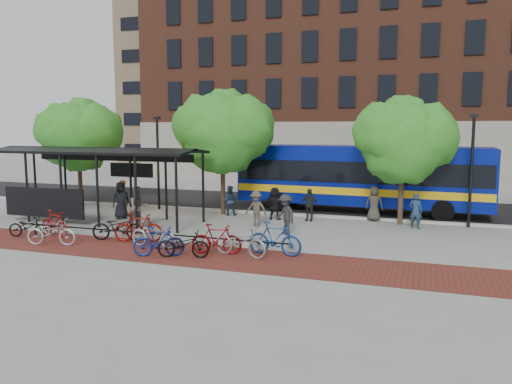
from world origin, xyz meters
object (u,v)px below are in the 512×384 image
(bike_0, at_px, (28,227))
(pedestrian_5, at_px, (275,203))
(tree_b, at_px, (224,129))
(bike_9, at_px, (217,239))
(bike_11, at_px, (275,239))
(bike_4, at_px, (118,227))
(pedestrian_9, at_px, (286,214))
(lamp_post_left, at_px, (158,160))
(pedestrian_7, at_px, (416,211))
(pedestrian_8, at_px, (138,207))
(bike_8, at_px, (183,244))
(bike_2, at_px, (51,232))
(bus_shelter, at_px, (94,159))
(pedestrian_6, at_px, (374,204))
(pedestrian_0, at_px, (121,200))
(bus, at_px, (361,174))
(pedestrian_3, at_px, (256,209))
(bike_7, at_px, (159,241))
(pedestrian_4, at_px, (309,205))
(pedestrian_1, at_px, (124,197))
(lamp_post_right, at_px, (472,167))
(pedestrian_2, at_px, (230,201))
(bike_1, at_px, (55,223))
(bike_10, at_px, (240,241))
(bike_6, at_px, (153,234))
(bike_5, at_px, (138,227))
(tree_a, at_px, (80,133))

(bike_0, height_order, pedestrian_5, pedestrian_5)
(tree_b, height_order, bike_9, tree_b)
(tree_b, distance_m, bike_11, 9.74)
(bike_4, height_order, pedestrian_9, pedestrian_9)
(tree_b, xyz_separation_m, pedestrian_5, (2.96, -0.72, -3.65))
(lamp_post_left, bearing_deg, pedestrian_7, -4.56)
(pedestrian_8, relative_size, pedestrian_9, 1.12)
(bike_8, bearing_deg, bike_2, 75.33)
(bus_shelter, xyz_separation_m, bike_0, (-0.32, -4.11, -2.55))
(bus_shelter, xyz_separation_m, bike_4, (3.52, -3.37, -2.46))
(tree_b, distance_m, pedestrian_6, 8.47)
(pedestrian_0, bearing_deg, lamp_post_left, 32.62)
(bus, distance_m, bike_8, 12.66)
(lamp_post_left, bearing_deg, bike_11, -40.24)
(pedestrian_3, bearing_deg, bike_7, -96.88)
(bus_shelter, bearing_deg, tree_b, 36.21)
(pedestrian_4, bearing_deg, pedestrian_1, -169.67)
(bus_shelter, xyz_separation_m, lamp_post_right, (17.13, 4.08, -0.25))
(lamp_post_left, relative_size, pedestrian_6, 2.98)
(bike_8, distance_m, pedestrian_4, 8.66)
(bike_4, height_order, pedestrian_2, pedestrian_2)
(bike_4, bearing_deg, bike_1, 75.80)
(bike_10, distance_m, pedestrian_0, 9.71)
(bike_2, height_order, bike_9, bike_9)
(bike_7, height_order, pedestrian_1, pedestrian_1)
(pedestrian_7, bearing_deg, bike_7, 56.01)
(bike_9, relative_size, pedestrian_2, 1.19)
(bike_6, relative_size, bike_10, 0.93)
(pedestrian_5, bearing_deg, pedestrian_6, -160.14)
(bus, bearing_deg, lamp_post_left, -163.49)
(pedestrian_7, bearing_deg, bike_5, 43.64)
(bus_shelter, bearing_deg, bike_2, -72.23)
(tree_b, height_order, bike_5, tree_b)
(pedestrian_3, bearing_deg, bike_11, -57.50)
(bike_0, height_order, bike_1, bike_1)
(bike_4, bearing_deg, bike_7, -138.83)
(pedestrian_1, distance_m, pedestrian_6, 12.81)
(pedestrian_4, bearing_deg, pedestrian_5, -171.94)
(bike_11, bearing_deg, pedestrian_9, 13.91)
(lamp_post_right, distance_m, bike_11, 10.56)
(bike_4, relative_size, bike_11, 1.04)
(bus_shelter, distance_m, bike_10, 10.30)
(bike_4, height_order, pedestrian_0, pedestrian_0)
(tree_a, bearing_deg, bike_2, -58.57)
(bike_8, bearing_deg, lamp_post_left, 19.93)
(bus_shelter, relative_size, tree_a, 1.72)
(bike_9, relative_size, pedestrian_5, 1.13)
(lamp_post_right, height_order, bike_4, lamp_post_right)
(bike_8, relative_size, pedestrian_8, 0.95)
(lamp_post_right, bearing_deg, tree_b, -178.80)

